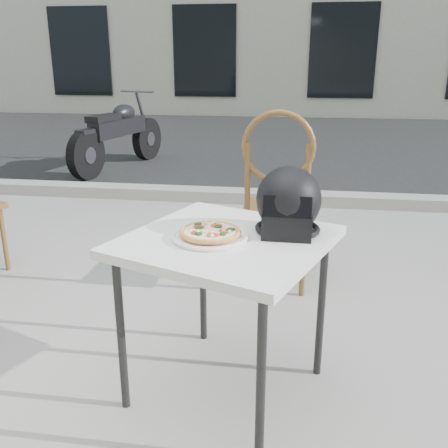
# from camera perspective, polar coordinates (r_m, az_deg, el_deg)

# --- Properties ---
(ground) EXTENTS (80.00, 80.00, 0.00)m
(ground) POSITION_cam_1_polar(r_m,az_deg,el_deg) (2.63, -9.34, -15.23)
(ground) COLOR gray
(ground) RESTS_ON ground
(street_asphalt) EXTENTS (30.00, 8.00, 0.00)m
(street_asphalt) POSITION_cam_1_polar(r_m,az_deg,el_deg) (9.22, 3.86, 9.39)
(street_asphalt) COLOR black
(street_asphalt) RESTS_ON ground
(curb) EXTENTS (30.00, 0.25, 0.12)m
(curb) POSITION_cam_1_polar(r_m,az_deg,el_deg) (5.31, 0.29, 3.30)
(curb) COLOR gray
(curb) RESTS_ON ground
(cafe_table_main) EXTENTS (1.01, 1.01, 0.74)m
(cafe_table_main) POSITION_cam_1_polar(r_m,az_deg,el_deg) (2.09, 0.29, -3.24)
(cafe_table_main) COLOR silver
(cafe_table_main) RESTS_ON ground
(plate) EXTENTS (0.38, 0.38, 0.02)m
(plate) POSITION_cam_1_polar(r_m,az_deg,el_deg) (2.05, -1.59, -1.44)
(plate) COLOR white
(plate) RESTS_ON cafe_table_main
(pizza) EXTENTS (0.30, 0.30, 0.03)m
(pizza) POSITION_cam_1_polar(r_m,az_deg,el_deg) (2.04, -1.59, -0.90)
(pizza) COLOR #DE9851
(pizza) RESTS_ON plate
(helmet) EXTENTS (0.28, 0.29, 0.28)m
(helmet) POSITION_cam_1_polar(r_m,az_deg,el_deg) (2.10, 7.37, 2.28)
(helmet) COLOR black
(helmet) RESTS_ON cafe_table_main
(cafe_chair_main) EXTENTS (0.45, 0.45, 1.17)m
(cafe_chair_main) POSITION_cam_1_polar(r_m,az_deg,el_deg) (3.14, 6.14, 3.63)
(cafe_chair_main) COLOR brown
(cafe_chair_main) RESTS_ON ground
(motorcycle) EXTENTS (0.71, 2.01, 1.02)m
(motorcycle) POSITION_cam_1_polar(r_m,az_deg,el_deg) (7.00, -11.92, 9.84)
(motorcycle) COLOR black
(motorcycle) RESTS_ON street_asphalt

